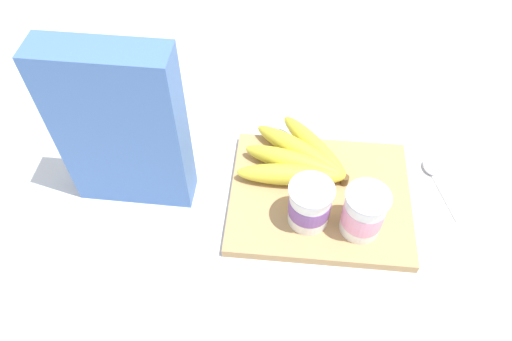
% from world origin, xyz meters
% --- Properties ---
extents(ground_plane, '(2.40, 2.40, 0.00)m').
position_xyz_m(ground_plane, '(0.00, 0.00, 0.00)').
color(ground_plane, silver).
extents(cutting_board, '(0.30, 0.25, 0.02)m').
position_xyz_m(cutting_board, '(0.00, 0.00, 0.01)').
color(cutting_board, tan).
rests_on(cutting_board, ground_plane).
extents(cereal_box, '(0.19, 0.06, 0.30)m').
position_xyz_m(cereal_box, '(0.31, 0.01, 0.15)').
color(cereal_box, '#4770B7').
rests_on(cereal_box, ground_plane).
extents(yogurt_cup_front, '(0.07, 0.07, 0.09)m').
position_xyz_m(yogurt_cup_front, '(-0.06, 0.06, 0.06)').
color(yogurt_cup_front, white).
rests_on(yogurt_cup_front, cutting_board).
extents(yogurt_cup_back, '(0.07, 0.07, 0.08)m').
position_xyz_m(yogurt_cup_back, '(0.02, 0.05, 0.06)').
color(yogurt_cup_back, white).
rests_on(yogurt_cup_back, cutting_board).
extents(banana_bunch, '(0.20, 0.17, 0.04)m').
position_xyz_m(banana_bunch, '(0.04, -0.06, 0.04)').
color(banana_bunch, gold).
rests_on(banana_bunch, cutting_board).
extents(spoon, '(0.05, 0.13, 0.01)m').
position_xyz_m(spoon, '(-0.20, -0.06, 0.01)').
color(spoon, silver).
rests_on(spoon, ground_plane).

